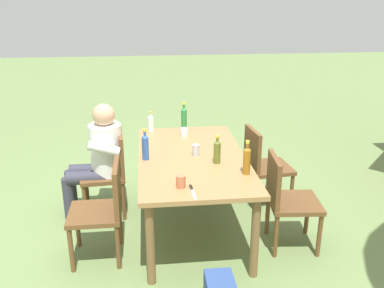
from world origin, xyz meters
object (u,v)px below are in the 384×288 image
(chair_near_right, at_px, (104,207))
(cup_terracotta, at_px, (181,181))
(dining_table, at_px, (192,164))
(bottle_olive, at_px, (217,151))
(chair_far_right, at_px, (286,197))
(bottle_blue, at_px, (145,146))
(person_in_white_shirt, at_px, (99,155))
(cup_steel, at_px, (196,150))
(bottle_green, at_px, (184,118))
(bottle_clear, at_px, (151,123))
(chair_far_left, at_px, (262,163))
(table_knife, at_px, (192,191))
(cup_glass, at_px, (184,132))
(backpack_by_far_side, at_px, (186,156))
(bottle_amber, at_px, (247,160))
(chair_near_left, at_px, (111,169))

(chair_near_right, height_order, cup_terracotta, chair_near_right)
(dining_table, xyz_separation_m, bottle_olive, (0.19, 0.20, 0.20))
(dining_table, relative_size, chair_far_right, 2.04)
(chair_far_right, xyz_separation_m, bottle_blue, (-0.36, -1.23, 0.40))
(person_in_white_shirt, bearing_deg, chair_near_right, 7.78)
(cup_steel, bearing_deg, bottle_green, -177.19)
(bottle_clear, bearing_deg, chair_far_left, 70.95)
(person_in_white_shirt, bearing_deg, chair_far_right, 64.99)
(cup_terracotta, bearing_deg, table_knife, 44.04)
(bottle_green, distance_m, bottle_blue, 0.93)
(cup_glass, bearing_deg, bottle_blue, -33.28)
(dining_table, distance_m, backpack_by_far_side, 1.47)
(chair_far_left, bearing_deg, chair_far_right, -0.01)
(dining_table, relative_size, bottle_olive, 6.80)
(bottle_amber, distance_m, cup_steel, 0.60)
(table_knife, bearing_deg, cup_steel, 171.16)
(chair_near_right, relative_size, cup_glass, 10.42)
(chair_near_right, bearing_deg, person_in_white_shirt, -172.22)
(chair_far_right, height_order, backpack_by_far_side, chair_far_right)
(chair_near_right, bearing_deg, bottle_clear, 160.25)
(cup_terracotta, relative_size, table_knife, 0.42)
(bottle_clear, distance_m, bottle_olive, 1.14)
(bottle_blue, distance_m, cup_steel, 0.47)
(bottle_amber, relative_size, table_knife, 1.23)
(backpack_by_far_side, bearing_deg, cup_glass, -6.62)
(person_in_white_shirt, relative_size, bottle_olive, 4.51)
(bottle_olive, height_order, table_knife, bottle_olive)
(chair_near_right, distance_m, cup_steel, 0.98)
(dining_table, xyz_separation_m, backpack_by_far_side, (-1.39, 0.08, -0.47))
(bottle_clear, relative_size, bottle_green, 0.71)
(bottle_amber, distance_m, bottle_blue, 0.94)
(chair_near_right, relative_size, bottle_clear, 3.88)
(chair_far_left, xyz_separation_m, bottle_blue, (0.42, -1.23, 0.40))
(dining_table, bearing_deg, cup_terracotta, -13.81)
(bottle_olive, bearing_deg, bottle_amber, 37.84)
(chair_far_left, distance_m, cup_glass, 0.89)
(bottle_green, bearing_deg, bottle_blue, -27.35)
(chair_far_left, distance_m, bottle_olive, 0.91)
(dining_table, xyz_separation_m, person_in_white_shirt, (-0.40, -0.90, -0.02))
(chair_near_left, xyz_separation_m, table_knife, (1.14, 0.72, 0.27))
(bottle_green, relative_size, cup_glass, 3.80)
(chair_far_left, xyz_separation_m, cup_steel, (0.38, -0.76, 0.32))
(bottle_blue, distance_m, cup_terracotta, 0.68)
(cup_steel, bearing_deg, cup_terracotta, -16.61)
(cup_glass, distance_m, table_knife, 1.34)
(chair_near_left, distance_m, bottle_green, 0.97)
(chair_far_left, bearing_deg, chair_near_left, -90.51)
(cup_terracotta, bearing_deg, bottle_green, 173.73)
(bottle_amber, bearing_deg, cup_terracotta, -70.78)
(chair_near_right, relative_size, bottle_amber, 2.93)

